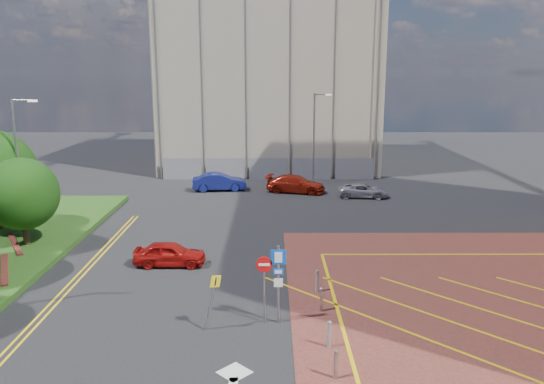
{
  "coord_description": "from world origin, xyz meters",
  "views": [
    {
      "loc": [
        0.21,
        -18.42,
        9.71
      ],
      "look_at": [
        0.26,
        2.7,
        4.94
      ],
      "focal_mm": 35.0,
      "sensor_mm": 36.0,
      "label": 1
    }
  ],
  "objects_px": {
    "warning_sign": "(212,295)",
    "lamp_back": "(315,135)",
    "lamp_left_far": "(19,162)",
    "car_red_left": "(170,254)",
    "car_silver_back": "(363,191)",
    "sign_cluster": "(273,276)",
    "car_blue_back": "(219,182)",
    "tree_c": "(22,194)",
    "car_red_back": "(296,184)"
  },
  "relations": [
    {
      "from": "warning_sign",
      "to": "lamp_back",
      "type": "bearing_deg",
      "value": 77.53
    },
    {
      "from": "lamp_left_far",
      "to": "lamp_back",
      "type": "distance_m",
      "value": 24.46
    },
    {
      "from": "car_red_left",
      "to": "car_silver_back",
      "type": "distance_m",
      "value": 19.75
    },
    {
      "from": "lamp_back",
      "to": "warning_sign",
      "type": "xyz_separation_m",
      "value": [
        -6.1,
        -27.61,
        -2.93
      ]
    },
    {
      "from": "sign_cluster",
      "to": "car_red_left",
      "type": "bearing_deg",
      "value": 129.35
    },
    {
      "from": "sign_cluster",
      "to": "car_silver_back",
      "type": "relative_size",
      "value": 0.82
    },
    {
      "from": "car_silver_back",
      "to": "warning_sign",
      "type": "bearing_deg",
      "value": 162.9
    },
    {
      "from": "lamp_left_far",
      "to": "car_blue_back",
      "type": "xyz_separation_m",
      "value": [
        10.31,
        13.23,
        -3.92
      ]
    },
    {
      "from": "sign_cluster",
      "to": "car_blue_back",
      "type": "relative_size",
      "value": 0.71
    },
    {
      "from": "lamp_back",
      "to": "car_red_left",
      "type": "relative_size",
      "value": 2.19
    },
    {
      "from": "tree_c",
      "to": "car_silver_back",
      "type": "distance_m",
      "value": 24.73
    },
    {
      "from": "tree_c",
      "to": "car_blue_back",
      "type": "bearing_deg",
      "value": 58.36
    },
    {
      "from": "tree_c",
      "to": "car_red_back",
      "type": "height_order",
      "value": "tree_c"
    },
    {
      "from": "car_blue_back",
      "to": "car_silver_back",
      "type": "height_order",
      "value": "car_blue_back"
    },
    {
      "from": "lamp_left_far",
      "to": "car_silver_back",
      "type": "distance_m",
      "value": 24.78
    },
    {
      "from": "sign_cluster",
      "to": "warning_sign",
      "type": "height_order",
      "value": "sign_cluster"
    },
    {
      "from": "car_blue_back",
      "to": "car_red_back",
      "type": "distance_m",
      "value": 6.43
    },
    {
      "from": "car_red_left",
      "to": "car_blue_back",
      "type": "height_order",
      "value": "car_blue_back"
    },
    {
      "from": "car_blue_back",
      "to": "warning_sign",
      "type": "bearing_deg",
      "value": 179.1
    },
    {
      "from": "car_blue_back",
      "to": "car_red_back",
      "type": "height_order",
      "value": "car_blue_back"
    },
    {
      "from": "sign_cluster",
      "to": "lamp_left_far",
      "type": "bearing_deg",
      "value": 143.18
    },
    {
      "from": "lamp_left_far",
      "to": "car_red_left",
      "type": "distance_m",
      "value": 11.23
    },
    {
      "from": "tree_c",
      "to": "lamp_left_far",
      "type": "xyz_separation_m",
      "value": [
        -0.92,
        2.0,
        1.47
      ]
    },
    {
      "from": "lamp_back",
      "to": "car_silver_back",
      "type": "height_order",
      "value": "lamp_back"
    },
    {
      "from": "sign_cluster",
      "to": "car_red_left",
      "type": "height_order",
      "value": "sign_cluster"
    },
    {
      "from": "lamp_back",
      "to": "car_blue_back",
      "type": "bearing_deg",
      "value": -161.34
    },
    {
      "from": "car_blue_back",
      "to": "car_red_back",
      "type": "relative_size",
      "value": 0.92
    },
    {
      "from": "warning_sign",
      "to": "lamp_left_far",
      "type": "bearing_deg",
      "value": 136.87
    },
    {
      "from": "lamp_back",
      "to": "sign_cluster",
      "type": "bearing_deg",
      "value": -97.97
    },
    {
      "from": "tree_c",
      "to": "car_red_back",
      "type": "distance_m",
      "value": 21.56
    },
    {
      "from": "car_red_left",
      "to": "car_blue_back",
      "type": "relative_size",
      "value": 0.81
    },
    {
      "from": "lamp_left_far",
      "to": "warning_sign",
      "type": "xyz_separation_m",
      "value": [
        12.4,
        -11.61,
        -3.23
      ]
    },
    {
      "from": "lamp_back",
      "to": "tree_c",
      "type": "bearing_deg",
      "value": -134.32
    },
    {
      "from": "sign_cluster",
      "to": "car_red_back",
      "type": "relative_size",
      "value": 0.66
    },
    {
      "from": "sign_cluster",
      "to": "car_silver_back",
      "type": "xyz_separation_m",
      "value": [
        7.26,
        21.71,
        -1.41
      ]
    },
    {
      "from": "sign_cluster",
      "to": "car_red_back",
      "type": "distance_m",
      "value": 23.62
    },
    {
      "from": "tree_c",
      "to": "car_red_left",
      "type": "relative_size",
      "value": 1.34
    },
    {
      "from": "lamp_back",
      "to": "car_red_left",
      "type": "height_order",
      "value": "lamp_back"
    },
    {
      "from": "car_blue_back",
      "to": "car_silver_back",
      "type": "distance_m",
      "value": 11.94
    },
    {
      "from": "car_red_back",
      "to": "car_silver_back",
      "type": "bearing_deg",
      "value": -94.28
    },
    {
      "from": "car_red_left",
      "to": "lamp_back",
      "type": "bearing_deg",
      "value": -23.7
    },
    {
      "from": "car_red_back",
      "to": "sign_cluster",
      "type": "bearing_deg",
      "value": -170.26
    },
    {
      "from": "lamp_back",
      "to": "car_silver_back",
      "type": "bearing_deg",
      "value": -56.8
    },
    {
      "from": "car_silver_back",
      "to": "lamp_back",
      "type": "bearing_deg",
      "value": 39.34
    },
    {
      "from": "car_red_back",
      "to": "warning_sign",
      "type": "bearing_deg",
      "value": -175.56
    },
    {
      "from": "car_red_back",
      "to": "car_silver_back",
      "type": "height_order",
      "value": "car_red_back"
    },
    {
      "from": "tree_c",
      "to": "car_blue_back",
      "type": "relative_size",
      "value": 1.09
    },
    {
      "from": "sign_cluster",
      "to": "car_red_back",
      "type": "xyz_separation_m",
      "value": [
        1.98,
        23.51,
        -1.25
      ]
    },
    {
      "from": "warning_sign",
      "to": "car_blue_back",
      "type": "distance_m",
      "value": 24.94
    },
    {
      "from": "warning_sign",
      "to": "car_red_back",
      "type": "relative_size",
      "value": 0.46
    }
  ]
}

